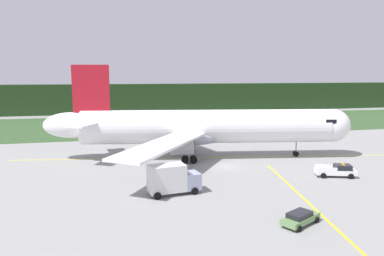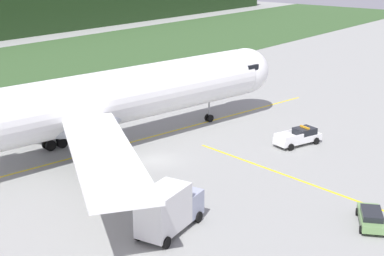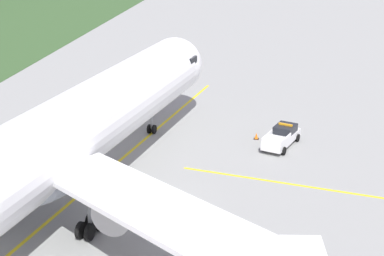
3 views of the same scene
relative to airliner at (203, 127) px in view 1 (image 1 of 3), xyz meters
name	(u,v)px [view 1 (image 1 of 3)]	position (x,y,z in m)	size (l,w,h in m)	color
ground	(226,167)	(1.98, -6.73, -5.39)	(320.00, 320.00, 0.00)	gray
grass_verge	(173,124)	(1.98, 43.27, -5.37)	(320.00, 44.69, 0.04)	#325129
distant_tree_line	(158,98)	(1.98, 77.19, 0.00)	(288.00, 7.21, 10.77)	#1F3719
taxiway_centerline_main	(206,157)	(0.46, -0.07, -5.38)	(67.78, 0.30, 0.01)	yellow
taxiway_centerline_spur	(310,204)	(6.02, -24.51, -5.38)	(34.49, 0.30, 0.01)	yellow
airliner	(203,127)	(0.00, 0.00, 0.00)	(53.20, 45.03, 16.02)	white
ops_pickup_truck	(337,171)	(15.59, -15.59, -4.49)	(5.81, 3.54, 1.94)	white
catering_truck	(172,179)	(-8.53, -17.74, -3.47)	(6.60, 3.50, 3.88)	#989FB8
staff_car	(300,218)	(2.12, -29.23, -4.69)	(4.70, 3.61, 1.30)	#658C51
apron_cone	(333,170)	(16.77, -13.07, -5.09)	(0.49, 0.49, 0.62)	black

